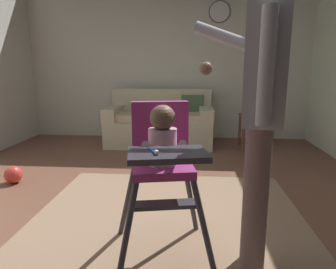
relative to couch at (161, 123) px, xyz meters
The scene contains 10 objects.
ground 2.46m from the couch, 88.50° to the right, with size 6.33×7.44×0.10m, color brown.
wall_far 1.16m from the couch, 83.01° to the left, with size 5.53×0.06×2.73m, color silver.
area_rug 2.95m from the couch, 83.69° to the right, with size 2.18×2.80×0.01m, color #917358.
couch is the anchor object (origin of this frame).
high_chair 3.03m from the couch, 83.80° to the right, with size 0.71×0.80×0.98m.
adult_standing 3.26m from the couch, 74.32° to the right, with size 0.51×0.55×1.67m.
toy_ball 2.32m from the couch, 126.08° to the right, with size 0.18×0.18×0.18m, color #D13D33.
side_table 1.43m from the couch, ahead, with size 0.40×0.40×0.52m.
sippy_cup 1.42m from the couch, ahead, with size 0.07×0.07×0.10m, color orange.
wall_clock 2.02m from the couch, 27.63° to the left, with size 0.34×0.04×0.34m.
Camera 1 is at (0.44, -2.34, 1.18)m, focal length 32.60 mm.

